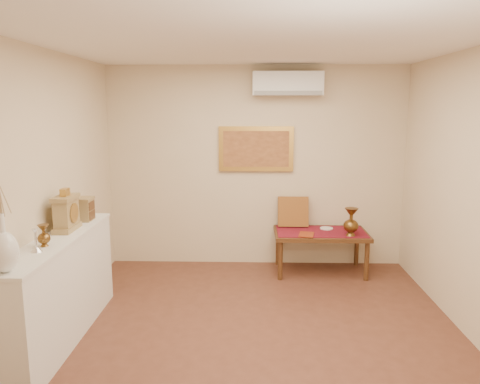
{
  "coord_description": "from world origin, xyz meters",
  "views": [
    {
      "loc": [
        -0.04,
        -4.05,
        2.15
      ],
      "look_at": [
        -0.19,
        1.15,
        1.21
      ],
      "focal_mm": 35.0,
      "sensor_mm": 36.0,
      "label": 1
    }
  ],
  "objects_px": {
    "brass_urn_tall": "(351,219)",
    "low_table": "(321,237)",
    "display_ledge": "(60,289)",
    "wooden_chest": "(85,209)",
    "mantel_clock": "(66,213)"
  },
  "relations": [
    {
      "from": "brass_urn_tall",
      "to": "low_table",
      "type": "bearing_deg",
      "value": 150.89
    },
    {
      "from": "wooden_chest",
      "to": "low_table",
      "type": "bearing_deg",
      "value": 24.46
    },
    {
      "from": "low_table",
      "to": "mantel_clock",
      "type": "bearing_deg",
      "value": -149.04
    },
    {
      "from": "wooden_chest",
      "to": "brass_urn_tall",
      "type": "bearing_deg",
      "value": 18.69
    },
    {
      "from": "wooden_chest",
      "to": "low_table",
      "type": "distance_m",
      "value": 2.97
    },
    {
      "from": "display_ledge",
      "to": "wooden_chest",
      "type": "height_order",
      "value": "wooden_chest"
    },
    {
      "from": "low_table",
      "to": "wooden_chest",
      "type": "bearing_deg",
      "value": -155.54
    },
    {
      "from": "mantel_clock",
      "to": "wooden_chest",
      "type": "bearing_deg",
      "value": 85.7
    },
    {
      "from": "mantel_clock",
      "to": "low_table",
      "type": "bearing_deg",
      "value": 30.96
    },
    {
      "from": "brass_urn_tall",
      "to": "wooden_chest",
      "type": "distance_m",
      "value": 3.18
    },
    {
      "from": "wooden_chest",
      "to": "display_ledge",
      "type": "bearing_deg",
      "value": -92.38
    },
    {
      "from": "brass_urn_tall",
      "to": "mantel_clock",
      "type": "height_order",
      "value": "mantel_clock"
    },
    {
      "from": "mantel_clock",
      "to": "wooden_chest",
      "type": "distance_m",
      "value": 0.41
    },
    {
      "from": "brass_urn_tall",
      "to": "display_ledge",
      "type": "bearing_deg",
      "value": -150.79
    },
    {
      "from": "display_ledge",
      "to": "low_table",
      "type": "bearing_deg",
      "value": 35.1
    }
  ]
}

